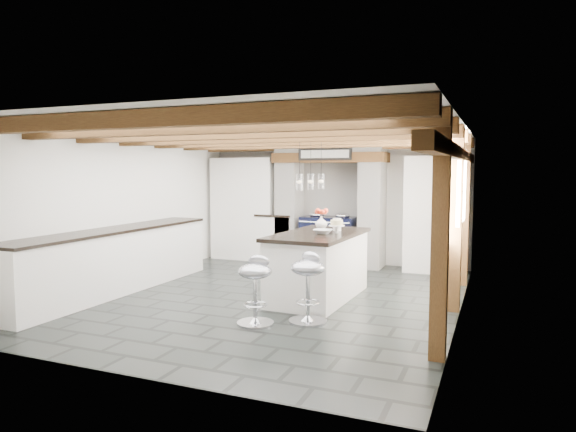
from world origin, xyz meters
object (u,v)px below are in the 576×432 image
at_px(bar_stool_far, 256,282).
at_px(bar_stool_near, 309,279).
at_px(kitchen_island, 319,265).
at_px(range_cooker, 329,240).

bearing_deg(bar_stool_far, bar_stool_near, 30.02).
bearing_deg(kitchen_island, range_cooker, 106.71).
relative_size(range_cooker, bar_stool_near, 1.22).
relative_size(range_cooker, bar_stool_far, 1.27).
bearing_deg(kitchen_island, bar_stool_near, -74.43).
bearing_deg(kitchen_island, bar_stool_far, -98.06).
relative_size(range_cooker, kitchen_island, 0.54).
distance_m(bar_stool_near, bar_stool_far, 0.61).
distance_m(range_cooker, bar_stool_far, 3.94).
distance_m(kitchen_island, bar_stool_near, 1.17).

